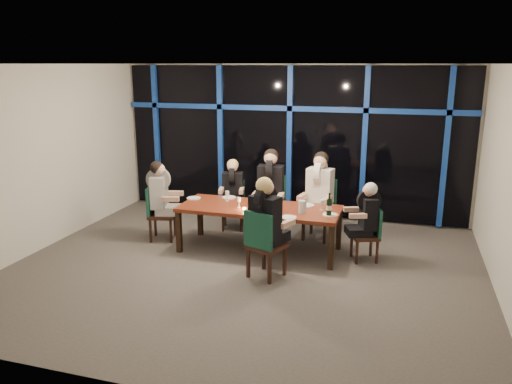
# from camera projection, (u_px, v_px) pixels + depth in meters

# --- Properties ---
(room) EXTENTS (7.04, 7.00, 3.02)m
(room) POSITION_uv_depth(u_px,v_px,m) (244.00, 135.00, 7.01)
(room) COLOR #5B5551
(room) RESTS_ON ground
(window_wall) EXTENTS (6.86, 0.43, 2.94)m
(window_wall) POSITION_uv_depth(u_px,v_px,m) (291.00, 139.00, 9.85)
(window_wall) COLOR black
(window_wall) RESTS_ON ground
(dining_table) EXTENTS (2.60, 1.00, 0.75)m
(dining_table) POSITION_uv_depth(u_px,v_px,m) (260.00, 211.00, 8.09)
(dining_table) COLOR maroon
(dining_table) RESTS_ON ground
(chair_far_left) EXTENTS (0.50, 0.50, 0.90)m
(chair_far_left) POSITION_uv_depth(u_px,v_px,m) (233.00, 202.00, 9.31)
(chair_far_left) COLOR black
(chair_far_left) RESTS_ON ground
(chair_far_mid) EXTENTS (0.54, 0.54, 1.07)m
(chair_far_mid) POSITION_uv_depth(u_px,v_px,m) (271.00, 202.00, 8.92)
(chair_far_mid) COLOR black
(chair_far_mid) RESTS_ON ground
(chair_far_right) EXTENTS (0.57, 0.57, 1.05)m
(chair_far_right) POSITION_uv_depth(u_px,v_px,m) (320.00, 205.00, 8.75)
(chair_far_right) COLOR black
(chair_far_right) RESTS_ON ground
(chair_end_left) EXTENTS (0.54, 0.54, 0.95)m
(chair_end_left) POSITION_uv_depth(u_px,v_px,m) (157.00, 210.00, 8.66)
(chair_end_left) COLOR black
(chair_end_left) RESTS_ON ground
(chair_end_right) EXTENTS (0.51, 0.51, 0.85)m
(chair_end_right) POSITION_uv_depth(u_px,v_px,m) (370.00, 231.00, 7.75)
(chair_end_right) COLOR black
(chair_end_right) RESTS_ON ground
(chair_near_mid) EXTENTS (0.61, 0.61, 1.02)m
(chair_near_mid) POSITION_uv_depth(u_px,v_px,m) (263.00, 241.00, 7.05)
(chair_near_mid) COLOR black
(chair_near_mid) RESTS_ON ground
(diner_far_left) EXTENTS (0.50, 0.60, 0.87)m
(diner_far_left) POSITION_uv_depth(u_px,v_px,m) (233.00, 184.00, 9.14)
(diner_far_left) COLOR black
(diner_far_left) RESTS_ON ground
(diner_far_mid) EXTENTS (0.55, 0.68, 1.04)m
(diner_far_mid) POSITION_uv_depth(u_px,v_px,m) (270.00, 181.00, 8.73)
(diner_far_mid) COLOR black
(diner_far_mid) RESTS_ON ground
(diner_far_right) EXTENTS (0.57, 0.70, 1.03)m
(diner_far_right) POSITION_uv_depth(u_px,v_px,m) (319.00, 183.00, 8.57)
(diner_far_right) COLOR silver
(diner_far_right) RESTS_ON ground
(diner_end_left) EXTENTS (0.64, 0.54, 0.93)m
(diner_end_left) POSITION_uv_depth(u_px,v_px,m) (161.00, 189.00, 8.57)
(diner_end_left) COLOR black
(diner_end_left) RESTS_ON ground
(diner_end_right) EXTENTS (0.59, 0.52, 0.83)m
(diner_end_right) POSITION_uv_depth(u_px,v_px,m) (366.00, 210.00, 7.66)
(diner_end_right) COLOR black
(diner_end_right) RESTS_ON ground
(diner_near_mid) EXTENTS (0.62, 0.69, 0.99)m
(diner_near_mid) POSITION_uv_depth(u_px,v_px,m) (267.00, 213.00, 7.01)
(diner_near_mid) COLOR black
(diner_near_mid) RESTS_ON ground
(plate_far_left) EXTENTS (0.24, 0.24, 0.01)m
(plate_far_left) POSITION_uv_depth(u_px,v_px,m) (229.00, 197.00, 8.62)
(plate_far_left) COLOR white
(plate_far_left) RESTS_ON dining_table
(plate_far_mid) EXTENTS (0.24, 0.24, 0.01)m
(plate_far_mid) POSITION_uv_depth(u_px,v_px,m) (264.00, 203.00, 8.26)
(plate_far_mid) COLOR white
(plate_far_mid) RESTS_ON dining_table
(plate_far_right) EXTENTS (0.24, 0.24, 0.01)m
(plate_far_right) POSITION_uv_depth(u_px,v_px,m) (307.00, 205.00, 8.14)
(plate_far_right) COLOR white
(plate_far_right) RESTS_ON dining_table
(plate_end_left) EXTENTS (0.24, 0.24, 0.01)m
(plate_end_left) POSITION_uv_depth(u_px,v_px,m) (194.00, 198.00, 8.58)
(plate_end_left) COLOR white
(plate_end_left) RESTS_ON dining_table
(plate_end_right) EXTENTS (0.24, 0.24, 0.01)m
(plate_end_right) POSITION_uv_depth(u_px,v_px,m) (330.00, 215.00, 7.63)
(plate_end_right) COLOR white
(plate_end_right) RESTS_ON dining_table
(plate_near_mid) EXTENTS (0.24, 0.24, 0.01)m
(plate_near_mid) POSITION_uv_depth(u_px,v_px,m) (289.00, 217.00, 7.50)
(plate_near_mid) COLOR white
(plate_near_mid) RESTS_ON dining_table
(wine_bottle) EXTENTS (0.08, 0.08, 0.36)m
(wine_bottle) POSITION_uv_depth(u_px,v_px,m) (329.00, 207.00, 7.57)
(wine_bottle) COLOR black
(wine_bottle) RESTS_ON dining_table
(water_pitcher) EXTENTS (0.12, 0.11, 0.20)m
(water_pitcher) POSITION_uv_depth(u_px,v_px,m) (302.00, 207.00, 7.72)
(water_pitcher) COLOR silver
(water_pitcher) RESTS_ON dining_table
(tea_light) EXTENTS (0.05, 0.05, 0.03)m
(tea_light) POSITION_uv_depth(u_px,v_px,m) (244.00, 209.00, 7.92)
(tea_light) COLOR #FFA14C
(tea_light) RESTS_ON dining_table
(wine_glass_a) EXTENTS (0.06, 0.06, 0.17)m
(wine_glass_a) POSITION_uv_depth(u_px,v_px,m) (239.00, 200.00, 8.02)
(wine_glass_a) COLOR silver
(wine_glass_a) RESTS_ON dining_table
(wine_glass_b) EXTENTS (0.07, 0.07, 0.17)m
(wine_glass_b) POSITION_uv_depth(u_px,v_px,m) (266.00, 197.00, 8.20)
(wine_glass_b) COLOR silver
(wine_glass_b) RESTS_ON dining_table
(wine_glass_c) EXTENTS (0.07, 0.07, 0.17)m
(wine_glass_c) POSITION_uv_depth(u_px,v_px,m) (280.00, 203.00, 7.84)
(wine_glass_c) COLOR silver
(wine_glass_c) RESTS_ON dining_table
(wine_glass_d) EXTENTS (0.07, 0.07, 0.17)m
(wine_glass_d) POSITION_uv_depth(u_px,v_px,m) (227.00, 194.00, 8.39)
(wine_glass_d) COLOR silver
(wine_glass_d) RESTS_ON dining_table
(wine_glass_e) EXTENTS (0.06, 0.06, 0.17)m
(wine_glass_e) POSITION_uv_depth(u_px,v_px,m) (322.00, 203.00, 7.87)
(wine_glass_e) COLOR silver
(wine_glass_e) RESTS_ON dining_table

